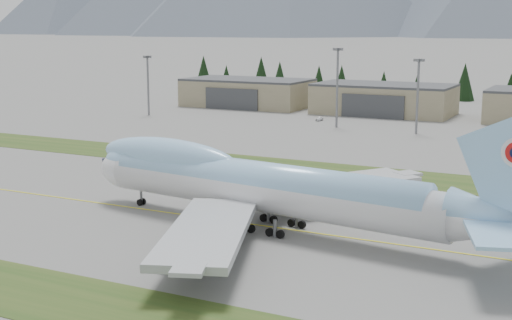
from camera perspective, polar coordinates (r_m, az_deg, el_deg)
The scene contains 11 objects.
ground at distance 117.96m, azimuth -4.10°, elevation -4.64°, with size 7000.00×7000.00×0.00m, color slate.
grass_strip_near at distance 89.16m, azimuth -16.91°, elevation -10.23°, with size 400.00×14.00×0.08m, color #284518.
grass_strip_far at distance 157.21m, azimuth 4.33°, elevation -0.76°, with size 400.00×18.00×0.08m, color #284518.
taxiway_line_main at distance 117.96m, azimuth -4.10°, elevation -4.64°, with size 400.00×0.40×0.02m, color yellow.
boeing_747_freighter at distance 110.34m, azimuth 0.48°, elevation -2.07°, with size 78.26×66.80×20.54m.
hangar_left at distance 280.03m, azimuth -0.68°, elevation 5.42°, with size 48.00×26.60×10.80m.
hangar_center at distance 259.41m, azimuth 10.20°, elevation 4.83°, with size 48.00×26.60×10.80m.
floodlight_masts at distance 211.54m, azimuth 15.83°, elevation 6.19°, with size 194.46×10.52×24.44m.
service_vehicle_a at distance 238.51m, azimuth 5.10°, elevation 3.15°, with size 1.62×4.01×1.37m, color white.
service_vehicle_b at distance 218.86m, azimuth 18.07°, elevation 1.99°, with size 1.13×3.20×1.05m, color #ABB92E.
conifer_belt at distance 317.42m, azimuth 14.46°, elevation 6.02°, with size 271.49×15.24×16.51m.
Camera 1 is at (58.64, -97.50, 31.15)m, focal length 50.00 mm.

